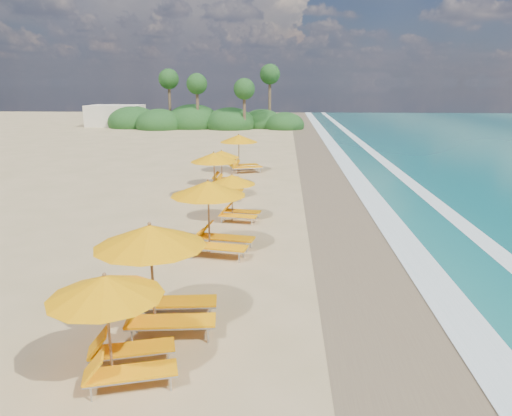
{
  "coord_description": "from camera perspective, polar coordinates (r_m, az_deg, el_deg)",
  "views": [
    {
      "loc": [
        1.04,
        -17.41,
        5.74
      ],
      "look_at": [
        0.0,
        0.0,
        1.2
      ],
      "focal_mm": 33.85,
      "sensor_mm": 36.0,
      "label": 1
    }
  ],
  "objects": [
    {
      "name": "wet_sand",
      "position": [
        18.57,
        12.45,
        -3.76
      ],
      "size": [
        4.0,
        160.0,
        0.01
      ],
      "primitive_type": "cube",
      "color": "#7A6748",
      "rests_on": "ground"
    },
    {
      "name": "ground",
      "position": [
        18.36,
        -0.0,
        -3.63
      ],
      "size": [
        160.0,
        160.0,
        0.0
      ],
      "primitive_type": "plane",
      "color": "tan",
      "rests_on": "ground"
    },
    {
      "name": "station_1",
      "position": [
        10.0,
        -16.05,
        -12.56
      ],
      "size": [
        2.84,
        2.76,
        2.27
      ],
      "rotation": [
        0.0,
        0.0,
        0.28
      ],
      "color": "olive",
      "rests_on": "ground"
    },
    {
      "name": "station_7",
      "position": [
        31.83,
        -1.69,
        6.79
      ],
      "size": [
        3.24,
        3.17,
        2.54
      ],
      "rotation": [
        0.0,
        0.0,
        0.33
      ],
      "color": "olive",
      "rests_on": "ground"
    },
    {
      "name": "station_2",
      "position": [
        11.63,
        -11.19,
        -7.14
      ],
      "size": [
        3.07,
        2.9,
        2.66
      ],
      "rotation": [
        0.0,
        0.0,
        0.12
      ],
      "color": "olive",
      "rests_on": "ground"
    },
    {
      "name": "treeline",
      "position": [
        64.05,
        -6.57,
        10.25
      ],
      "size": [
        25.8,
        8.8,
        9.74
      ],
      "color": "#163D14",
      "rests_on": "ground"
    },
    {
      "name": "beach_building",
      "position": [
        69.48,
        -16.24,
        10.44
      ],
      "size": [
        7.0,
        5.0,
        2.8
      ],
      "primitive_type": "cube",
      "color": "beige",
      "rests_on": "ground"
    },
    {
      "name": "station_5",
      "position": [
        24.46,
        -4.54,
        4.22
      ],
      "size": [
        2.88,
        2.75,
        2.42
      ],
      "rotation": [
        0.0,
        0.0,
        -0.17
      ],
      "color": "olive",
      "rests_on": "ground"
    },
    {
      "name": "station_3",
      "position": [
        16.5,
        -4.95,
        -0.49
      ],
      "size": [
        3.12,
        2.98,
        2.61
      ],
      "rotation": [
        0.0,
        0.0,
        -0.18
      ],
      "color": "olive",
      "rests_on": "ground"
    },
    {
      "name": "station_6",
      "position": [
        27.74,
        -3.75,
        5.06
      ],
      "size": [
        2.67,
        2.63,
        2.07
      ],
      "rotation": [
        0.0,
        0.0,
        0.37
      ],
      "color": "olive",
      "rests_on": "ground"
    },
    {
      "name": "station_4",
      "position": [
        20.48,
        -2.41,
        1.6
      ],
      "size": [
        2.42,
        2.31,
        2.04
      ],
      "rotation": [
        0.0,
        0.0,
        -0.17
      ],
      "color": "olive",
      "rests_on": "ground"
    },
    {
      "name": "surf_foam",
      "position": [
        19.18,
        20.46,
        -3.69
      ],
      "size": [
        4.0,
        160.0,
        0.01
      ],
      "color": "white",
      "rests_on": "ground"
    }
  ]
}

